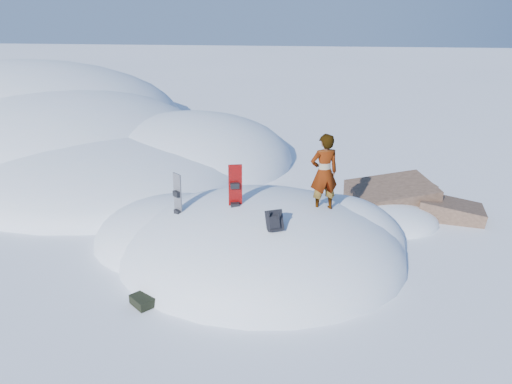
# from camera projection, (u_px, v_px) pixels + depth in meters

# --- Properties ---
(ground) EXTENTS (120.00, 120.00, 0.00)m
(ground) POSITION_uv_depth(u_px,v_px,m) (261.00, 256.00, 12.26)
(ground) COLOR white
(ground) RESTS_ON ground
(snow_mound) EXTENTS (8.00, 6.00, 3.00)m
(snow_mound) POSITION_uv_depth(u_px,v_px,m) (255.00, 251.00, 12.50)
(snow_mound) COLOR silver
(snow_mound) RESTS_ON ground
(snow_ridge) EXTENTS (21.50, 18.50, 6.40)m
(snow_ridge) POSITION_uv_depth(u_px,v_px,m) (51.00, 140.00, 22.41)
(snow_ridge) COLOR silver
(snow_ridge) RESTS_ON ground
(rock_outcrop) EXTENTS (4.68, 4.41, 1.68)m
(rock_outcrop) POSITION_uv_depth(u_px,v_px,m) (396.00, 213.00, 14.69)
(rock_outcrop) COLOR brown
(rock_outcrop) RESTS_ON ground
(snowboard_red) EXTENTS (0.34, 0.27, 1.65)m
(snowboard_red) POSITION_uv_depth(u_px,v_px,m) (235.00, 197.00, 11.39)
(snowboard_red) COLOR red
(snowboard_red) RESTS_ON snow_mound
(snowboard_dark) EXTENTS (0.25, 0.28, 1.55)m
(snowboard_dark) POSITION_uv_depth(u_px,v_px,m) (178.00, 205.00, 11.61)
(snowboard_dark) COLOR black
(snowboard_dark) RESTS_ON snow_mound
(backpack) EXTENTS (0.45, 0.51, 0.54)m
(backpack) POSITION_uv_depth(u_px,v_px,m) (274.00, 221.00, 10.48)
(backpack) COLOR black
(backpack) RESTS_ON snow_mound
(gear_pile) EXTENTS (0.96, 0.86, 0.25)m
(gear_pile) POSITION_uv_depth(u_px,v_px,m) (153.00, 296.00, 10.36)
(gear_pile) COLOR black
(gear_pile) RESTS_ON ground
(person) EXTENTS (0.78, 0.65, 1.83)m
(person) POSITION_uv_depth(u_px,v_px,m) (324.00, 173.00, 11.33)
(person) COLOR slate
(person) RESTS_ON snow_mound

